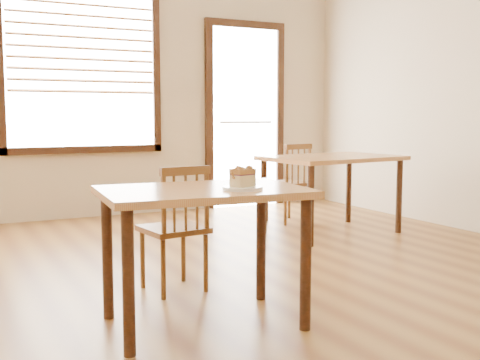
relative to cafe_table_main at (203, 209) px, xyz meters
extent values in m
plane|color=brown|center=(-0.09, -0.24, -0.64)|extent=(8.00, 8.00, 0.00)
plane|color=#C6B991|center=(-0.09, 3.76, 0.86)|extent=(7.00, 0.00, 7.00)
cube|color=white|center=(0.21, 3.75, 1.06)|extent=(1.60, 0.02, 1.80)
cube|color=#371B0F|center=(0.21, 3.73, 0.12)|extent=(1.76, 0.06, 0.08)
cube|color=#371B0F|center=(1.05, 3.73, 1.06)|extent=(0.08, 0.06, 1.96)
cube|color=#8E5E21|center=(0.21, 3.70, 1.68)|extent=(1.56, 0.05, 0.03)
cube|color=#8E5E21|center=(0.21, 3.70, 1.57)|extent=(1.56, 0.05, 0.03)
cube|color=#8E5E21|center=(0.21, 3.70, 1.45)|extent=(1.56, 0.05, 0.03)
cube|color=#8E5E21|center=(0.21, 3.70, 1.33)|extent=(1.56, 0.05, 0.03)
cube|color=#8E5E21|center=(0.21, 3.70, 1.22)|extent=(1.56, 0.05, 0.03)
cube|color=#8E5E21|center=(0.21, 3.70, 1.10)|extent=(1.56, 0.05, 0.03)
cube|color=#8E5E21|center=(0.21, 3.70, 0.99)|extent=(1.56, 0.05, 0.03)
cube|color=#8E5E21|center=(0.21, 3.70, 0.87)|extent=(1.56, 0.05, 0.03)
cube|color=#8E5E21|center=(0.21, 3.70, 0.76)|extent=(1.56, 0.05, 0.03)
cube|color=white|center=(2.21, 3.75, 0.46)|extent=(0.90, 0.02, 2.20)
cube|color=#371B0F|center=(1.71, 3.73, 0.46)|extent=(0.09, 0.06, 2.20)
cube|color=#371B0F|center=(2.70, 3.73, 0.46)|extent=(0.09, 0.06, 2.20)
cube|color=#371B0F|center=(2.21, 3.73, 1.61)|extent=(1.08, 0.06, 0.09)
cylinder|color=#B2B2B7|center=(2.21, 3.72, 0.41)|extent=(0.72, 0.03, 0.03)
cube|color=tan|center=(0.00, 0.00, 0.09)|extent=(1.14, 0.81, 0.04)
cylinder|color=#371B0F|center=(-0.49, -0.25, -0.28)|extent=(0.06, 0.06, 0.71)
cylinder|color=#371B0F|center=(0.44, -0.33, -0.28)|extent=(0.06, 0.06, 0.71)
cylinder|color=#371B0F|center=(-0.44, 0.33, -0.28)|extent=(0.06, 0.06, 0.71)
cylinder|color=#371B0F|center=(0.49, 0.25, -0.28)|extent=(0.06, 0.06, 0.71)
cube|color=brown|center=(0.09, 0.68, -0.23)|extent=(0.42, 0.42, 0.04)
cylinder|color=brown|center=(0.22, 0.85, -0.45)|extent=(0.03, 0.03, 0.39)
cylinder|color=brown|center=(-0.08, 0.82, -0.45)|extent=(0.03, 0.03, 0.39)
cylinder|color=brown|center=(0.25, 0.55, -0.45)|extent=(0.03, 0.03, 0.39)
cylinder|color=brown|center=(-0.05, 0.52, -0.45)|extent=(0.03, 0.03, 0.39)
cylinder|color=brown|center=(0.26, 0.53, -0.03)|extent=(0.03, 0.03, 0.41)
cylinder|color=brown|center=(-0.05, 0.50, -0.03)|extent=(0.03, 0.03, 0.41)
cube|color=brown|center=(0.10, 0.51, 0.16)|extent=(0.34, 0.07, 0.05)
cylinder|color=brown|center=(0.18, 0.52, -0.04)|extent=(0.02, 0.02, 0.36)
cylinder|color=brown|center=(0.10, 0.51, -0.04)|extent=(0.02, 0.02, 0.36)
cylinder|color=brown|center=(0.02, 0.51, -0.04)|extent=(0.02, 0.02, 0.36)
cube|color=tan|center=(2.13, 1.78, 0.09)|extent=(1.34, 0.97, 0.04)
cylinder|color=#371B0F|center=(1.61, 1.37, -0.28)|extent=(0.06, 0.06, 0.71)
cylinder|color=#371B0F|center=(2.72, 1.50, -0.28)|extent=(0.06, 0.06, 0.71)
cylinder|color=#371B0F|center=(1.53, 2.06, -0.28)|extent=(0.06, 0.06, 0.71)
cylinder|color=#371B0F|center=(2.64, 2.19, -0.28)|extent=(0.06, 0.06, 0.71)
cube|color=brown|center=(2.07, 2.50, -0.23)|extent=(0.43, 0.43, 0.04)
cylinder|color=brown|center=(2.20, 2.68, -0.45)|extent=(0.03, 0.03, 0.39)
cylinder|color=brown|center=(1.89, 2.63, -0.45)|extent=(0.03, 0.03, 0.39)
cylinder|color=brown|center=(2.25, 2.37, -0.45)|extent=(0.03, 0.03, 0.39)
cylinder|color=brown|center=(1.94, 2.33, -0.45)|extent=(0.03, 0.03, 0.39)
cylinder|color=brown|center=(2.25, 2.35, -0.02)|extent=(0.03, 0.03, 0.42)
cylinder|color=brown|center=(1.94, 2.31, -0.02)|extent=(0.03, 0.03, 0.42)
cube|color=brown|center=(2.09, 2.33, 0.18)|extent=(0.35, 0.09, 0.05)
cylinder|color=brown|center=(2.18, 2.34, -0.03)|extent=(0.02, 0.02, 0.37)
cylinder|color=brown|center=(2.09, 2.33, -0.03)|extent=(0.02, 0.02, 0.37)
cylinder|color=brown|center=(2.01, 2.32, -0.03)|extent=(0.02, 0.02, 0.37)
cylinder|color=white|center=(0.16, -0.15, 0.12)|extent=(0.21, 0.21, 0.02)
cylinder|color=white|center=(0.16, -0.15, 0.12)|extent=(0.14, 0.14, 0.01)
cube|color=tan|center=(0.16, -0.15, 0.16)|extent=(0.13, 0.11, 0.06)
cube|color=#3F1227|center=(0.16, -0.15, 0.19)|extent=(0.13, 0.11, 0.01)
cube|color=#A27033|center=(0.16, -0.15, 0.21)|extent=(0.13, 0.11, 0.03)
sphere|color=#A27033|center=(0.20, -0.17, 0.23)|extent=(0.02, 0.02, 0.02)
sphere|color=#A27033|center=(0.12, -0.12, 0.23)|extent=(0.01, 0.01, 0.01)
sphere|color=#A27033|center=(0.13, -0.19, 0.23)|extent=(0.02, 0.02, 0.02)
sphere|color=#A27033|center=(0.15, -0.18, 0.23)|extent=(0.02, 0.02, 0.02)
sphere|color=#A27033|center=(0.16, -0.17, 0.23)|extent=(0.02, 0.02, 0.02)
sphere|color=#A27033|center=(0.12, -0.14, 0.23)|extent=(0.02, 0.02, 0.02)
sphere|color=#A27033|center=(0.21, -0.14, 0.23)|extent=(0.02, 0.02, 0.02)
sphere|color=#A27033|center=(0.14, -0.18, 0.23)|extent=(0.02, 0.02, 0.02)
sphere|color=#A27033|center=(0.13, -0.16, 0.23)|extent=(0.02, 0.02, 0.02)
sphere|color=#A27033|center=(0.18, -0.15, 0.23)|extent=(0.02, 0.02, 0.02)
sphere|color=#A27033|center=(0.14, -0.17, 0.23)|extent=(0.02, 0.02, 0.02)
sphere|color=#A27033|center=(0.18, -0.12, 0.23)|extent=(0.02, 0.02, 0.02)
sphere|color=#A27033|center=(0.11, -0.13, 0.23)|extent=(0.01, 0.01, 0.01)
sphere|color=#A27033|center=(0.11, -0.14, 0.23)|extent=(0.01, 0.01, 0.01)
sphere|color=#A27033|center=(0.11, -0.17, 0.18)|extent=(0.01, 0.01, 0.01)
sphere|color=#A27033|center=(0.10, -0.15, 0.22)|extent=(0.01, 0.01, 0.01)
sphere|color=#A27033|center=(0.10, -0.16, 0.20)|extent=(0.02, 0.02, 0.02)
sphere|color=#A27033|center=(0.11, -0.17, 0.22)|extent=(0.02, 0.02, 0.02)
camera|label=1|loc=(-1.28, -2.94, 0.51)|focal=45.00mm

